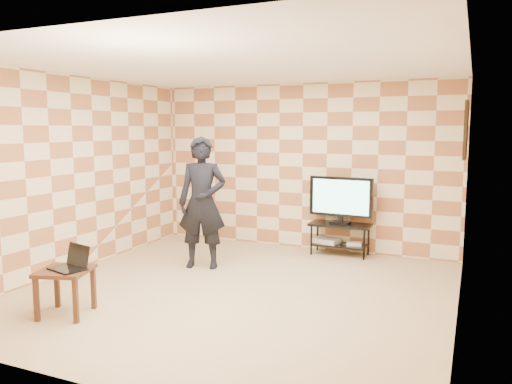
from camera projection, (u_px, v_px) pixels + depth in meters
floor at (236, 291)px, 6.09m from camera, size 5.00×5.00×0.00m
wall_back at (302, 167)px, 8.19m from camera, size 5.00×0.02×2.70m
wall_front at (86, 214)px, 3.65m from camera, size 5.00×0.02×2.70m
wall_left at (74, 174)px, 6.92m from camera, size 0.02×5.00×2.70m
wall_right at (463, 192)px, 4.92m from camera, size 0.02×5.00×2.70m
ceiling at (235, 65)px, 5.75m from camera, size 5.00×5.00×0.02m
wall_art at (466, 130)px, 6.27m from camera, size 0.04×0.72×0.72m
tv_stand at (340, 232)px, 7.80m from camera, size 0.94×0.42×0.50m
tv at (341, 198)px, 7.73m from camera, size 1.01×0.21×0.73m
dvd_player at (326, 240)px, 7.92m from camera, size 0.46×0.37×0.07m
game_console at (354, 244)px, 7.73m from camera, size 0.25×0.21×0.05m
side_table at (65, 277)px, 5.26m from camera, size 0.63×0.63×0.50m
laptop at (71, 264)px, 5.25m from camera, size 0.43×0.38×0.25m
person at (202, 203)px, 7.04m from camera, size 0.78×0.62×1.86m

